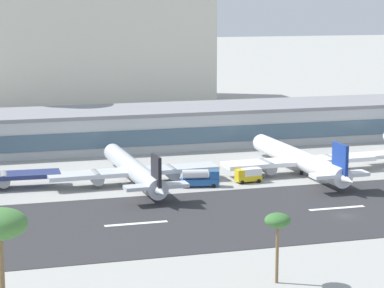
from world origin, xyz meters
TOP-DOWN VIEW (x-y plane):
  - ground_plane at (0.00, 0.00)m, footprint 1400.00×1400.00m
  - runway_strip at (0.00, 5.65)m, footprint 800.00×40.72m
  - runway_centreline_dash_3 at (-39.97, 5.65)m, footprint 12.00×1.20m
  - runway_centreline_dash_4 at (1.03, 5.65)m, footprint 12.00×1.20m
  - terminal_building at (-13.09, 83.43)m, footprint 217.13×24.83m
  - distant_hotel_block at (-30.64, 186.10)m, footprint 114.22×39.14m
  - airliner_black_tail_gate_1 at (-33.78, 36.66)m, footprint 39.21×48.64m
  - airliner_navy_tail_gate_2 at (6.65, 36.59)m, footprint 38.31×51.48m
  - service_fuel_truck_0 at (-20.18, 30.95)m, footprint 8.83×4.13m
  - service_box_truck_1 at (-8.35, 31.99)m, footprint 6.22×3.20m
  - palm_tree_1 at (-65.87, -36.19)m, footprint 7.09×7.09m
  - palm_tree_2 at (-26.30, -30.44)m, footprint 3.88×3.88m

SIDE VIEW (x-z plane):
  - ground_plane at x=0.00m, z-range 0.00..0.00m
  - runway_strip at x=0.00m, z-range 0.00..0.08m
  - runway_centreline_dash_3 at x=-39.97m, z-range 0.08..0.09m
  - runway_centreline_dash_4 at x=1.03m, z-range 0.08..0.09m
  - service_box_truck_1 at x=-8.35m, z-range 0.16..3.41m
  - service_fuel_truck_0 at x=-20.18m, z-range 0.05..4.00m
  - airliner_black_tail_gate_1 at x=-33.78m, z-range -1.84..8.31m
  - airliner_navy_tail_gate_2 at x=6.65m, z-range -1.94..8.80m
  - terminal_building at x=-13.09m, z-range 0.00..10.83m
  - palm_tree_2 at x=-26.30m, z-range 3.95..14.58m
  - palm_tree_1 at x=-65.87m, z-range 5.68..21.37m
  - distant_hotel_block at x=-30.64m, z-range 0.00..44.73m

